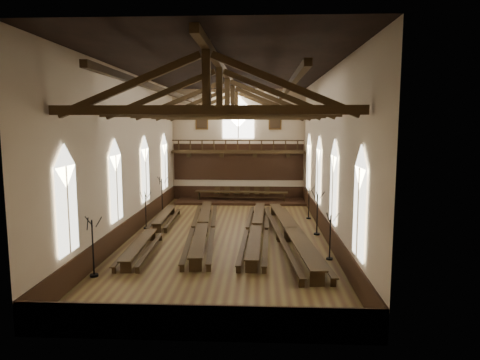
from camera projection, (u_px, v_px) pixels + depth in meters
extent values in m
plane|color=brown|center=(228.00, 236.00, 26.54)|extent=(26.00, 26.00, 0.00)
plane|color=beige|center=(238.00, 145.00, 38.76)|extent=(12.00, 0.00, 12.00)
plane|color=beige|center=(195.00, 187.00, 13.01)|extent=(12.00, 0.00, 12.00)
plane|color=beige|center=(130.00, 155.00, 26.16)|extent=(0.00, 26.00, 26.00)
plane|color=beige|center=(327.00, 156.00, 25.61)|extent=(0.00, 26.00, 26.00)
plane|color=black|center=(227.00, 71.00, 25.23)|extent=(26.00, 26.00, 0.00)
cube|color=#331D0F|center=(238.00, 193.00, 39.29)|extent=(11.90, 0.08, 1.20)
cube|color=#331D0F|center=(197.00, 323.00, 13.62)|extent=(11.90, 0.08, 1.20)
cube|color=#331D0F|center=(133.00, 225.00, 26.73)|extent=(0.08, 25.90, 1.20)
cube|color=#331D0F|center=(325.00, 227.00, 26.18)|extent=(0.08, 25.90, 1.20)
cube|color=white|center=(67.00, 210.00, 17.45)|extent=(0.05, 1.80, 3.60)
cube|color=white|center=(65.00, 166.00, 17.22)|extent=(0.05, 1.80, 1.80)
cylinder|color=beige|center=(68.00, 210.00, 17.45)|extent=(0.08, 0.08, 3.60)
cube|color=white|center=(116.00, 188.00, 23.39)|extent=(0.05, 1.80, 3.60)
cube|color=white|center=(115.00, 155.00, 23.16)|extent=(0.05, 1.80, 1.80)
cylinder|color=beige|center=(117.00, 188.00, 23.39)|extent=(0.08, 0.08, 3.60)
cube|color=white|center=(145.00, 175.00, 29.33)|extent=(0.05, 1.80, 3.60)
cube|color=white|center=(145.00, 149.00, 29.10)|extent=(0.05, 1.80, 1.80)
cylinder|color=beige|center=(146.00, 175.00, 29.33)|extent=(0.08, 0.08, 3.60)
cube|color=white|center=(165.00, 166.00, 35.28)|extent=(0.05, 1.80, 3.60)
cube|color=white|center=(164.00, 145.00, 35.04)|extent=(0.05, 1.80, 1.80)
cylinder|color=beige|center=(165.00, 166.00, 35.27)|extent=(0.08, 0.08, 3.60)
cube|color=white|center=(359.00, 213.00, 16.91)|extent=(0.05, 1.80, 3.60)
cube|color=white|center=(361.00, 168.00, 16.67)|extent=(0.05, 1.80, 1.80)
cylinder|color=beige|center=(358.00, 213.00, 16.91)|extent=(0.08, 0.08, 3.60)
cube|color=white|center=(333.00, 190.00, 22.85)|extent=(0.05, 1.80, 3.60)
cube|color=white|center=(334.00, 156.00, 22.61)|extent=(0.05, 1.80, 1.80)
cylinder|color=beige|center=(333.00, 190.00, 22.85)|extent=(0.08, 0.08, 3.60)
cube|color=white|center=(318.00, 176.00, 28.79)|extent=(0.05, 1.80, 3.60)
cube|color=white|center=(319.00, 149.00, 28.55)|extent=(0.05, 1.80, 1.80)
cylinder|color=beige|center=(318.00, 176.00, 28.79)|extent=(0.08, 0.08, 3.60)
cube|color=white|center=(308.00, 167.00, 34.73)|extent=(0.05, 1.80, 3.60)
cube|color=white|center=(309.00, 145.00, 34.50)|extent=(0.05, 1.80, 1.80)
cylinder|color=beige|center=(308.00, 167.00, 34.73)|extent=(0.08, 0.08, 3.60)
cube|color=white|center=(238.00, 125.00, 38.42)|extent=(2.80, 0.05, 2.40)
cube|color=white|center=(238.00, 111.00, 38.27)|extent=(2.80, 0.05, 2.80)
cylinder|color=beige|center=(238.00, 125.00, 38.38)|extent=(0.10, 0.10, 2.40)
cube|color=#372411|center=(238.00, 152.00, 38.19)|extent=(11.80, 1.20, 0.20)
cube|color=#331D0F|center=(238.00, 162.00, 38.90)|extent=(11.80, 0.10, 3.30)
cube|color=#372411|center=(238.00, 140.00, 37.52)|extent=(11.60, 0.12, 0.10)
cube|color=#372411|center=(238.00, 151.00, 37.64)|extent=(11.60, 0.12, 0.10)
cube|color=#372411|center=(189.00, 154.00, 38.83)|extent=(0.35, 0.40, 0.50)
cube|color=#372411|center=(222.00, 154.00, 38.69)|extent=(0.35, 0.40, 0.50)
cube|color=#372411|center=(255.00, 154.00, 38.55)|extent=(0.35, 0.40, 0.50)
cube|color=#372411|center=(288.00, 155.00, 38.41)|extent=(0.35, 0.40, 0.50)
cube|color=brown|center=(202.00, 122.00, 38.55)|extent=(1.15, 0.06, 1.45)
cube|color=black|center=(202.00, 122.00, 38.51)|extent=(0.95, 0.04, 1.25)
cube|color=brown|center=(275.00, 122.00, 38.24)|extent=(1.15, 0.06, 1.45)
cube|color=black|center=(275.00, 122.00, 38.20)|extent=(0.95, 0.04, 1.25)
cube|color=#372411|center=(207.00, 110.00, 15.67)|extent=(11.70, 0.35, 0.35)
cube|color=#372411|center=(206.00, 74.00, 15.50)|extent=(0.30, 0.30, 2.40)
cube|color=#372411|center=(129.00, 85.00, 15.68)|extent=(5.44, 0.26, 2.40)
cube|color=#372411|center=(286.00, 85.00, 15.41)|extent=(5.44, 0.26, 2.40)
cube|color=#372411|center=(220.00, 113.00, 20.62)|extent=(11.70, 0.35, 0.35)
cube|color=#372411|center=(219.00, 86.00, 20.45)|extent=(0.30, 0.30, 2.40)
cube|color=#372411|center=(160.00, 95.00, 20.63)|extent=(5.44, 0.26, 2.40)
cube|color=#372411|center=(280.00, 94.00, 20.37)|extent=(5.44, 0.26, 2.40)
cube|color=#372411|center=(227.00, 115.00, 25.57)|extent=(11.70, 0.35, 0.35)
cube|color=#372411|center=(227.00, 93.00, 25.40)|extent=(0.30, 0.30, 2.40)
cube|color=#372411|center=(179.00, 100.00, 25.58)|extent=(5.44, 0.26, 2.40)
cube|color=#372411|center=(276.00, 100.00, 25.32)|extent=(5.44, 0.26, 2.40)
cube|color=#372411|center=(233.00, 117.00, 30.52)|extent=(11.70, 0.35, 0.35)
cube|color=#372411|center=(233.00, 98.00, 30.35)|extent=(0.30, 0.30, 2.40)
cube|color=#372411|center=(193.00, 104.00, 30.54)|extent=(5.44, 0.26, 2.40)
cube|color=#372411|center=(273.00, 104.00, 30.27)|extent=(5.44, 0.26, 2.40)
cube|color=#372411|center=(237.00, 118.00, 35.47)|extent=(11.70, 0.35, 0.35)
cube|color=#372411|center=(237.00, 102.00, 35.30)|extent=(0.30, 0.30, 2.40)
cube|color=#372411|center=(202.00, 107.00, 35.49)|extent=(5.44, 0.26, 2.40)
cube|color=#372411|center=(271.00, 107.00, 35.22)|extent=(5.44, 0.26, 2.40)
cube|color=#372411|center=(171.00, 93.00, 25.55)|extent=(0.25, 25.70, 0.25)
cube|color=#372411|center=(284.00, 93.00, 25.24)|extent=(0.25, 25.70, 0.25)
cube|color=#372411|center=(227.00, 76.00, 25.27)|extent=(0.30, 25.70, 0.30)
cube|color=#372411|center=(136.00, 243.00, 22.56)|extent=(0.89, 6.20, 0.07)
cube|color=#372411|center=(120.00, 267.00, 19.85)|extent=(0.53, 0.09, 0.59)
cube|color=#372411|center=(150.00, 236.00, 25.36)|extent=(0.53, 0.09, 0.59)
cube|color=#372411|center=(137.00, 251.00, 22.61)|extent=(0.31, 5.47, 0.07)
cube|color=#372411|center=(126.00, 248.00, 22.59)|extent=(0.52, 6.19, 0.05)
cube|color=#372411|center=(108.00, 270.00, 19.82)|extent=(0.20, 0.07, 0.34)
cube|color=#372411|center=(141.00, 238.00, 25.42)|extent=(0.20, 0.07, 0.34)
cube|color=#372411|center=(147.00, 248.00, 22.59)|extent=(0.52, 6.19, 0.05)
cube|color=#372411|center=(131.00, 270.00, 19.82)|extent=(0.20, 0.07, 0.34)
cube|color=#372411|center=(159.00, 238.00, 25.41)|extent=(0.20, 0.07, 0.34)
cube|color=#372411|center=(167.00, 214.00, 29.89)|extent=(0.89, 6.20, 0.07)
cube|color=#372411|center=(157.00, 228.00, 27.18)|extent=(0.53, 0.09, 0.59)
cube|color=#372411|center=(175.00, 211.00, 32.68)|extent=(0.53, 0.09, 0.59)
cube|color=#372411|center=(167.00, 220.00, 29.94)|extent=(0.31, 5.47, 0.07)
cube|color=#372411|center=(159.00, 218.00, 29.92)|extent=(0.52, 6.19, 0.05)
cube|color=#372411|center=(149.00, 230.00, 27.15)|extent=(0.20, 0.07, 0.34)
cube|color=#372411|center=(168.00, 212.00, 32.75)|extent=(0.20, 0.07, 0.34)
cube|color=#372411|center=(175.00, 218.00, 29.92)|extent=(0.52, 6.19, 0.05)
cube|color=#372411|center=(166.00, 230.00, 27.15)|extent=(0.20, 0.07, 0.34)
cube|color=#372411|center=(182.00, 212.00, 32.74)|extent=(0.20, 0.07, 0.34)
cube|color=#372411|center=(193.00, 239.00, 23.17)|extent=(1.28, 7.07, 0.08)
cube|color=#372411|center=(183.00, 264.00, 20.08)|extent=(0.60, 0.13, 0.67)
cube|color=#372411|center=(201.00, 231.00, 26.36)|extent=(0.60, 0.13, 0.67)
cube|color=#372411|center=(193.00, 247.00, 23.23)|extent=(0.60, 6.22, 0.08)
cube|color=#372411|center=(182.00, 244.00, 23.19)|extent=(0.86, 7.04, 0.06)
cube|color=#372411|center=(169.00, 268.00, 20.03)|extent=(0.23, 0.09, 0.39)
cube|color=#372411|center=(191.00, 233.00, 26.40)|extent=(0.23, 0.09, 0.39)
cube|color=#372411|center=(205.00, 244.00, 23.23)|extent=(0.86, 7.04, 0.06)
cube|color=#372411|center=(196.00, 268.00, 20.07)|extent=(0.23, 0.09, 0.39)
cube|color=#372411|center=(211.00, 233.00, 26.45)|extent=(0.23, 0.09, 0.39)
cube|color=#372411|center=(209.00, 211.00, 30.50)|extent=(1.28, 7.07, 0.08)
cube|color=#372411|center=(204.00, 227.00, 27.41)|extent=(0.60, 0.13, 0.67)
cube|color=#372411|center=(214.00, 208.00, 33.68)|extent=(0.60, 0.13, 0.67)
cube|color=#372411|center=(209.00, 217.00, 30.56)|extent=(0.60, 6.22, 0.08)
cube|color=#372411|center=(201.00, 215.00, 30.51)|extent=(0.86, 7.04, 0.06)
cube|color=#372411|center=(194.00, 229.00, 27.36)|extent=(0.23, 0.09, 0.39)
cube|color=#372411|center=(206.00, 209.00, 33.73)|extent=(0.23, 0.09, 0.39)
cube|color=#372411|center=(218.00, 215.00, 30.56)|extent=(0.86, 7.04, 0.06)
cube|color=#372411|center=(213.00, 229.00, 27.40)|extent=(0.23, 0.09, 0.39)
cube|color=#372411|center=(222.00, 209.00, 33.78)|extent=(0.23, 0.09, 0.39)
cube|color=#372411|center=(256.00, 241.00, 22.84)|extent=(0.89, 6.83, 0.08)
cube|color=#372411|center=(256.00, 266.00, 19.85)|extent=(0.58, 0.10, 0.65)
cube|color=#372411|center=(257.00, 233.00, 25.92)|extent=(0.58, 0.10, 0.65)
cube|color=#372411|center=(256.00, 249.00, 22.89)|extent=(0.26, 6.03, 0.08)
cube|color=#372411|center=(245.00, 246.00, 22.92)|extent=(0.48, 6.82, 0.06)
cube|color=#372411|center=(243.00, 269.00, 19.86)|extent=(0.22, 0.07, 0.38)
cube|color=#372411|center=(247.00, 235.00, 26.03)|extent=(0.22, 0.07, 0.38)
cube|color=#372411|center=(268.00, 246.00, 22.83)|extent=(0.48, 6.82, 0.06)
cube|color=#372411|center=(269.00, 270.00, 19.77)|extent=(0.22, 0.07, 0.38)
cube|color=#372411|center=(267.00, 235.00, 25.94)|extent=(0.22, 0.07, 0.38)
cube|color=#372411|center=(257.00, 212.00, 30.16)|extent=(0.89, 6.83, 0.08)
cube|color=#372411|center=(257.00, 228.00, 27.18)|extent=(0.58, 0.10, 0.65)
cube|color=#372411|center=(258.00, 209.00, 33.25)|extent=(0.58, 0.10, 0.65)
cube|color=#372411|center=(257.00, 219.00, 30.22)|extent=(0.26, 6.03, 0.08)
cube|color=#372411|center=(249.00, 216.00, 30.25)|extent=(0.48, 6.82, 0.06)
cube|color=#372411|center=(248.00, 230.00, 27.19)|extent=(0.22, 0.07, 0.38)
cube|color=#372411|center=(250.00, 210.00, 33.36)|extent=(0.22, 0.07, 0.38)
cube|color=#372411|center=(266.00, 216.00, 30.16)|extent=(0.48, 6.82, 0.06)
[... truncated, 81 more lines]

